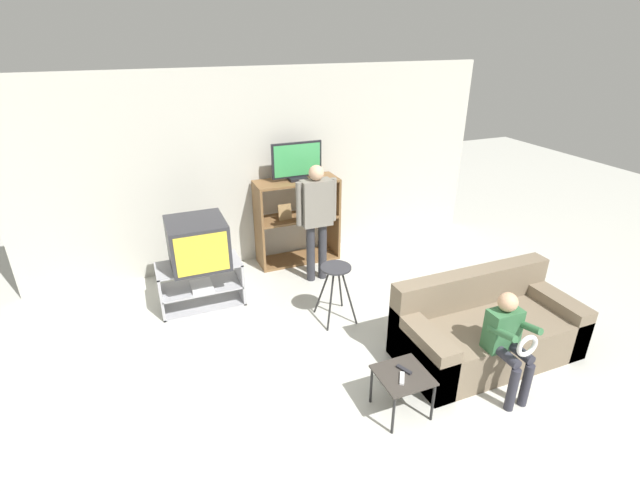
{
  "coord_description": "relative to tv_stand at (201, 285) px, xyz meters",
  "views": [
    {
      "loc": [
        -1.63,
        -2.05,
        3.02
      ],
      "look_at": [
        0.06,
        2.12,
        0.9
      ],
      "focal_mm": 26.0,
      "sensor_mm": 36.0,
      "label": 1
    }
  ],
  "objects": [
    {
      "name": "person_standing_adult",
      "position": [
        1.51,
        0.07,
        0.66
      ],
      "size": [
        0.53,
        0.2,
        1.54
      ],
      "color": "#2D2D33",
      "rests_on": "ground_plane"
    },
    {
      "name": "remote_control_white",
      "position": [
        1.26,
        -2.44,
        0.14
      ],
      "size": [
        0.11,
        0.14,
        0.02
      ],
      "primitive_type": "cube",
      "rotation": [
        0.0,
        0.0,
        -0.57
      ],
      "color": "silver",
      "rests_on": "snack_table"
    },
    {
      "name": "wall_back",
      "position": [
        1.14,
        0.98,
        1.03
      ],
      "size": [
        6.4,
        0.06,
        2.6
      ],
      "color": "beige",
      "rests_on": "ground_plane"
    },
    {
      "name": "remote_control_black",
      "position": [
        1.33,
        -2.35,
        0.14
      ],
      "size": [
        0.09,
        0.15,
        0.02
      ],
      "primitive_type": "cube",
      "rotation": [
        0.0,
        0.0,
        0.39
      ],
      "color": "#232328",
      "rests_on": "snack_table"
    },
    {
      "name": "folding_stool",
      "position": [
        1.36,
        -0.87,
        0.27
      ],
      "size": [
        0.38,
        0.42,
        0.67
      ],
      "color": "black",
      "rests_on": "ground_plane"
    },
    {
      "name": "person_seated_child",
      "position": [
        2.27,
        -2.52,
        0.32
      ],
      "size": [
        0.33,
        0.43,
        0.99
      ],
      "color": "#2D2D38",
      "rests_on": "ground_plane"
    },
    {
      "name": "snack_table",
      "position": [
        1.3,
        -2.39,
        0.08
      ],
      "size": [
        0.43,
        0.43,
        0.4
      ],
      "color": "#38332D",
      "rests_on": "ground_plane"
    },
    {
      "name": "media_shelf",
      "position": [
        1.47,
        0.69,
        0.34
      ],
      "size": [
        1.13,
        0.44,
        1.18
      ],
      "color": "brown",
      "rests_on": "ground_plane"
    },
    {
      "name": "television_flat",
      "position": [
        1.48,
        0.69,
        1.16
      ],
      "size": [
        0.68,
        0.2,
        0.5
      ],
      "color": "black",
      "rests_on": "media_shelf"
    },
    {
      "name": "television_main",
      "position": [
        0.02,
        0.0,
        0.54
      ],
      "size": [
        0.64,
        0.66,
        0.54
      ],
      "color": "#2D2D33",
      "rests_on": "tv_stand"
    },
    {
      "name": "couch",
      "position": [
        2.5,
        -2.02,
        0.02
      ],
      "size": [
        1.8,
        0.86,
        0.81
      ],
      "color": "#756651",
      "rests_on": "ground_plane"
    },
    {
      "name": "tv_stand",
      "position": [
        0.0,
        0.0,
        0.0
      ],
      "size": [
        0.96,
        0.47,
        0.54
      ],
      "color": "#A8A8AD",
      "rests_on": "ground_plane"
    },
    {
      "name": "ground_plane",
      "position": [
        1.14,
        -2.9,
        -0.27
      ],
      "size": [
        18.0,
        18.0,
        0.0
      ],
      "primitive_type": "plane",
      "color": "beige"
    }
  ]
}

